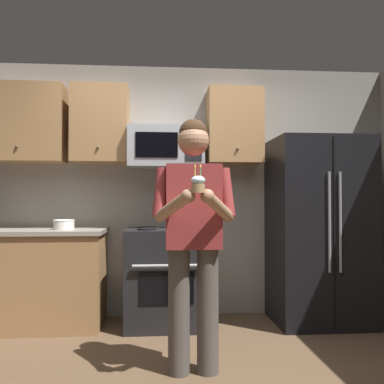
{
  "coord_description": "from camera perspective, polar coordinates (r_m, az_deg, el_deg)",
  "views": [
    {
      "loc": [
        -0.22,
        -2.65,
        1.19
      ],
      "look_at": [
        0.01,
        0.22,
        1.25
      ],
      "focal_mm": 38.85,
      "sensor_mm": 36.0,
      "label": 1
    }
  ],
  "objects": [
    {
      "name": "wall_back",
      "position": [
        4.41,
        -1.73,
        0.22
      ],
      "size": [
        4.4,
        0.1,
        2.6
      ],
      "primitive_type": "cube",
      "color": "gray",
      "rests_on": "ground"
    },
    {
      "name": "oven_range",
      "position": [
        4.07,
        -3.6,
        -11.51
      ],
      "size": [
        0.76,
        0.7,
        0.93
      ],
      "color": "black",
      "rests_on": "ground"
    },
    {
      "name": "refrigerator",
      "position": [
        4.28,
        17.01,
        -5.04
      ],
      "size": [
        0.9,
        0.75,
        1.8
      ],
      "color": "black",
      "rests_on": "ground"
    },
    {
      "name": "bowl_large_white",
      "position": [
        4.11,
        -17.18,
        -4.25
      ],
      "size": [
        0.2,
        0.2,
        0.09
      ],
      "color": "white",
      "rests_on": "counter_left"
    },
    {
      "name": "counter_left",
      "position": [
        4.27,
        -21.66,
        -10.94
      ],
      "size": [
        1.44,
        0.66,
        0.92
      ],
      "color": "#9E7247",
      "rests_on": "ground"
    },
    {
      "name": "person",
      "position": [
        2.88,
        0.21,
        -5.07
      ],
      "size": [
        0.6,
        0.48,
        1.76
      ],
      "color": "#4C4742",
      "rests_on": "ground"
    },
    {
      "name": "cupcake",
      "position": [
        2.55,
        0.83,
        1.12
      ],
      "size": [
        0.09,
        0.09,
        0.17
      ],
      "color": "#A87F56"
    },
    {
      "name": "microwave",
      "position": [
        4.16,
        -3.61,
        6.11
      ],
      "size": [
        0.74,
        0.41,
        0.4
      ],
      "color": "#9EA0A5"
    },
    {
      "name": "cabinet_row_upper",
      "position": [
        4.28,
        -11.44,
        9.05
      ],
      "size": [
        2.78,
        0.36,
        0.76
      ],
      "color": "#9E7247"
    }
  ]
}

